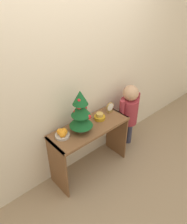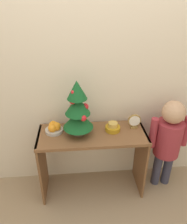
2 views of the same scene
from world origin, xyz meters
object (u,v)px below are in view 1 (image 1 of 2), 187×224
Objects in this scene: child_figure at (129,110)px; desk_clock at (110,108)px; mini_tree at (81,112)px; singing_bowl at (100,117)px; fruit_bowl at (62,133)px.

desk_clock is at bearing 172.15° from child_figure.
child_figure is at bearing 0.80° from mini_tree.
mini_tree reaches higher than singing_bowl.
mini_tree is 0.94m from child_figure.
child_figure reaches higher than singing_bowl.
mini_tree reaches higher than fruit_bowl.
fruit_bowl is 1.10m from child_figure.
singing_bowl is at bearing 5.93° from mini_tree.
singing_bowl is at bearing 177.82° from child_figure.
child_figure is at bearing -2.18° from singing_bowl.
child_figure is (1.09, -0.05, -0.14)m from fruit_bowl.
child_figure reaches higher than desk_clock.
mini_tree is at bearing -179.20° from child_figure.
mini_tree reaches higher than desk_clock.
desk_clock is (0.75, 0.00, 0.03)m from fruit_bowl.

